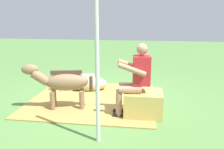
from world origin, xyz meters
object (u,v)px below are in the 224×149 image
(tent_pole_left, at_px, (97,59))
(person_seated, at_px, (135,77))
(pony_standing, at_px, (62,82))
(hay_bale, at_px, (143,104))
(pony_lying, at_px, (85,83))

(tent_pole_left, bearing_deg, person_seated, -115.54)
(tent_pole_left, bearing_deg, pony_standing, -50.47)
(person_seated, height_order, pony_standing, person_seated)
(person_seated, xyz_separation_m, tent_pole_left, (0.48, 1.01, 0.50))
(hay_bale, relative_size, person_seated, 0.51)
(tent_pole_left, bearing_deg, pony_lying, -71.02)
(hay_bale, xyz_separation_m, person_seated, (0.16, 0.01, 0.51))
(person_seated, xyz_separation_m, pony_standing, (1.41, -0.12, -0.19))
(hay_bale, bearing_deg, person_seated, 4.13)
(hay_bale, relative_size, tent_pole_left, 0.28)
(pony_lying, height_order, tent_pole_left, tent_pole_left)
(hay_bale, height_order, tent_pole_left, tent_pole_left)
(pony_standing, distance_m, pony_lying, 1.21)
(hay_bale, relative_size, pony_standing, 0.51)
(person_seated, distance_m, pony_lying, 1.87)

